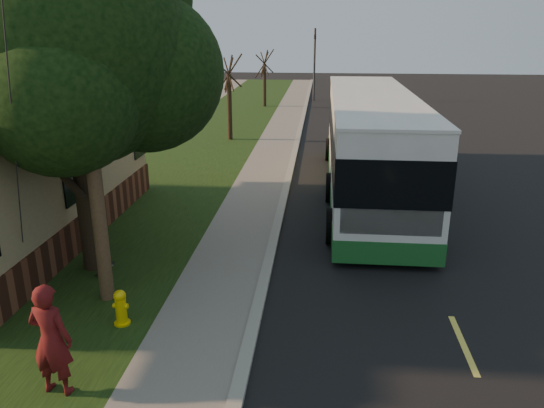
{
  "coord_description": "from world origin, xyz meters",
  "views": [
    {
      "loc": [
        1.23,
        -8.89,
        5.69
      ],
      "look_at": [
        0.06,
        3.47,
        1.5
      ],
      "focal_mm": 35.0,
      "sensor_mm": 36.0,
      "label": 1
    }
  ],
  "objects": [
    {
      "name": "skateboarder",
      "position": [
        -2.89,
        -2.08,
        1.03
      ],
      "size": [
        0.75,
        0.53,
        1.92
      ],
      "primitive_type": "imported",
      "rotation": [
        0.0,
        0.0,
        3.03
      ],
      "color": "#541013",
      "rests_on": "grass_verge"
    },
    {
      "name": "ground",
      "position": [
        0.0,
        0.0,
        0.0
      ],
      "size": [
        120.0,
        120.0,
        0.0
      ],
      "primitive_type": "plane",
      "color": "black",
      "rests_on": "ground"
    },
    {
      "name": "fire_hydrant",
      "position": [
        -2.6,
        0.0,
        0.43
      ],
      "size": [
        0.32,
        0.32,
        0.74
      ],
      "color": "yellow",
      "rests_on": "grass_verge"
    },
    {
      "name": "traffic_signal",
      "position": [
        0.5,
        34.0,
        3.16
      ],
      "size": [
        0.18,
        0.22,
        5.5
      ],
      "color": "#2D2D30",
      "rests_on": "ground"
    },
    {
      "name": "dumpster",
      "position": [
        -8.81,
        6.72,
        0.74
      ],
      "size": [
        1.92,
        1.72,
        1.4
      ],
      "color": "#12301E",
      "rests_on": "building_lot"
    },
    {
      "name": "road",
      "position": [
        4.0,
        10.0,
        0.01
      ],
      "size": [
        8.0,
        80.0,
        0.01
      ],
      "primitive_type": "cube",
      "color": "black",
      "rests_on": "ground"
    },
    {
      "name": "bare_tree_near",
      "position": [
        -3.5,
        18.0,
        2.15
      ],
      "size": [
        1.38,
        1.21,
        4.31
      ],
      "color": "black",
      "rests_on": "grass_verge"
    },
    {
      "name": "transit_bus",
      "position": [
        2.92,
        9.43,
        1.86
      ],
      "size": [
        2.99,
        12.94,
        3.5
      ],
      "color": "silver",
      "rests_on": "ground"
    },
    {
      "name": "grass_verge",
      "position": [
        -4.5,
        10.0,
        0.04
      ],
      "size": [
        5.0,
        80.0,
        0.07
      ],
      "primitive_type": "cube",
      "color": "black",
      "rests_on": "ground"
    },
    {
      "name": "utility_pole",
      "position": [
        -3.31,
        0.99,
        4.63
      ],
      "size": [
        2.86,
        3.21,
        9.07
      ],
      "color": "#473321",
      "rests_on": "ground"
    },
    {
      "name": "curb",
      "position": [
        0.0,
        10.0,
        0.06
      ],
      "size": [
        0.25,
        80.0,
        0.12
      ],
      "primitive_type": "cube",
      "color": "gray",
      "rests_on": "ground"
    },
    {
      "name": "bare_tree_far",
      "position": [
        -3.0,
        30.0,
        2.0
      ],
      "size": [
        1.38,
        1.21,
        4.03
      ],
      "color": "black",
      "rests_on": "grass_verge"
    },
    {
      "name": "sidewalk",
      "position": [
        -1.0,
        10.0,
        0.04
      ],
      "size": [
        2.0,
        80.0,
        0.08
      ],
      "primitive_type": "cube",
      "color": "slate",
      "rests_on": "ground"
    },
    {
      "name": "leafy_tree",
      "position": [
        -4.17,
        2.65,
        5.17
      ],
      "size": [
        6.3,
        6.0,
        7.8
      ],
      "color": "black",
      "rests_on": "grass_verge"
    },
    {
      "name": "skateboard_main",
      "position": [
        -3.88,
        2.29,
        0.12
      ],
      "size": [
        0.19,
        0.75,
        0.07
      ],
      "color": "black",
      "rests_on": "grass_verge"
    },
    {
      "name": "distant_car",
      "position": [
        3.92,
        29.7,
        0.83
      ],
      "size": [
        2.6,
        5.11,
        1.67
      ],
      "primitive_type": "imported",
      "rotation": [
        0.0,
        0.0,
        0.13
      ],
      "color": "black",
      "rests_on": "ground"
    }
  ]
}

